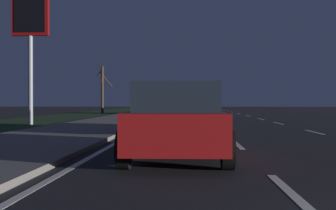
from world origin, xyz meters
name	(u,v)px	position (x,y,z in m)	size (l,w,h in m)	color
ground	(234,119)	(27.00, 0.00, 0.00)	(144.00, 144.00, 0.00)	black
sidewalk_shoulder	(128,118)	(27.00, 7.45, 0.06)	(108.00, 4.00, 0.12)	slate
grass_verge	(58,118)	(27.00, 12.45, 0.00)	(108.00, 6.00, 0.01)	#1E3819
lane_markings	(191,117)	(30.44, 3.01, 0.00)	(109.18, 7.04, 0.01)	silver
pickup_truck	(178,107)	(13.00, 3.50, 0.98)	(5.44, 2.32, 1.87)	#232328
sedan_silver	(185,106)	(37.10, 3.52, 0.78)	(4.44, 2.08, 1.54)	#B2B5BA
sedan_red	(177,121)	(6.22, 3.32, 0.78)	(4.43, 2.06, 1.54)	maroon
gas_price_sign	(30,26)	(18.66, 11.24, 5.08)	(0.27, 1.90, 6.76)	#99999E
bare_tree_far	(102,89)	(39.82, 11.97, 2.50)	(1.78, 1.57, 4.77)	#423323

